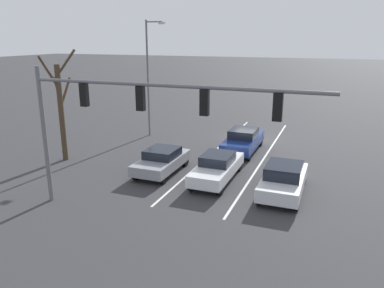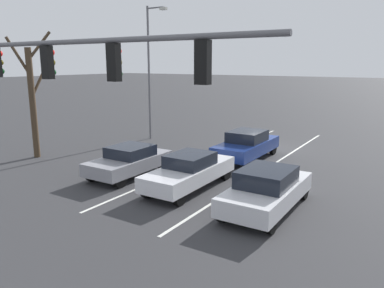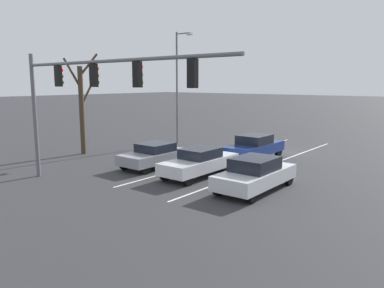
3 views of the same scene
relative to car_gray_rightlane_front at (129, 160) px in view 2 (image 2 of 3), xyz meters
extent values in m
plane|color=#333335|center=(-3.20, -8.45, -0.71)|extent=(240.00, 240.00, 0.00)
cube|color=silver|center=(-4.89, -5.10, -0.70)|extent=(0.12, 18.71, 0.01)
cube|color=silver|center=(-1.51, -5.10, -0.70)|extent=(0.12, 18.71, 0.01)
cube|color=gray|center=(0.00, 0.03, -0.11)|extent=(1.88, 4.14, 0.57)
cube|color=black|center=(0.00, -0.08, 0.42)|extent=(1.65, 1.83, 0.48)
cube|color=red|center=(-0.66, -2.00, 0.03)|extent=(0.24, 0.06, 0.12)
cube|color=red|center=(0.66, -2.00, 0.03)|extent=(0.24, 0.06, 0.12)
cylinder|color=black|center=(-0.81, 1.53, -0.39)|extent=(0.22, 0.64, 0.64)
cylinder|color=black|center=(0.81, 1.53, -0.39)|extent=(0.22, 0.64, 0.64)
cylinder|color=black|center=(-0.81, -1.48, -0.39)|extent=(0.22, 0.64, 0.64)
cylinder|color=black|center=(0.81, -1.48, -0.39)|extent=(0.22, 0.64, 0.64)
cube|color=silver|center=(-6.79, 0.52, -0.10)|extent=(1.88, 4.56, 0.63)
cube|color=black|center=(-6.79, 0.60, 0.51)|extent=(1.66, 2.04, 0.58)
cube|color=red|center=(-7.44, -1.72, 0.06)|extent=(0.24, 0.06, 0.12)
cube|color=red|center=(-6.13, -1.72, 0.06)|extent=(0.24, 0.06, 0.12)
cylinder|color=black|center=(-7.60, 2.26, -0.41)|extent=(0.22, 0.60, 0.60)
cylinder|color=black|center=(-5.98, 2.26, -0.41)|extent=(0.22, 0.60, 0.60)
cylinder|color=black|center=(-7.60, -1.21, -0.41)|extent=(0.22, 0.60, 0.60)
cylinder|color=black|center=(-5.98, -1.21, -0.41)|extent=(0.22, 0.60, 0.60)
cube|color=silver|center=(-3.26, 0.02, -0.07)|extent=(1.72, 4.80, 0.60)
cube|color=black|center=(-3.26, -0.03, 0.48)|extent=(1.51, 1.90, 0.50)
cube|color=red|center=(-3.86, -2.34, 0.08)|extent=(0.24, 0.06, 0.12)
cube|color=red|center=(-2.66, -2.34, 0.08)|extent=(0.24, 0.06, 0.12)
cylinder|color=black|center=(-3.99, 1.83, -0.37)|extent=(0.22, 0.67, 0.67)
cylinder|color=black|center=(-2.53, 1.83, -0.37)|extent=(0.22, 0.67, 0.67)
cylinder|color=black|center=(-3.99, -1.79, -0.37)|extent=(0.22, 0.67, 0.67)
cylinder|color=black|center=(-2.53, -1.79, -0.37)|extent=(0.22, 0.67, 0.67)
cube|color=navy|center=(-3.28, -5.57, -0.05)|extent=(1.89, 4.79, 0.63)
cube|color=black|center=(-3.28, -5.61, 0.54)|extent=(1.66, 2.01, 0.56)
cube|color=red|center=(-3.94, -7.93, 0.11)|extent=(0.24, 0.06, 0.12)
cube|color=red|center=(-2.62, -7.93, 0.11)|extent=(0.24, 0.06, 0.12)
cylinder|color=black|center=(-4.09, -3.77, -0.37)|extent=(0.22, 0.69, 0.69)
cylinder|color=black|center=(-2.46, -3.77, -0.37)|extent=(0.22, 0.69, 0.69)
cylinder|color=black|center=(-4.09, -7.38, -0.37)|extent=(0.22, 0.69, 0.69)
cylinder|color=black|center=(-2.46, -7.38, -0.37)|extent=(0.22, 0.69, 0.69)
cylinder|color=slate|center=(-2.84, 5.26, 4.90)|extent=(12.07, 0.14, 0.14)
cube|color=black|center=(-6.97, 5.26, 4.35)|extent=(0.32, 0.22, 0.95)
sphere|color=red|center=(-6.97, 5.10, 4.64)|extent=(0.20, 0.20, 0.20)
sphere|color=#4C420C|center=(-6.97, 5.10, 4.35)|extent=(0.20, 0.20, 0.20)
sphere|color=#0A3814|center=(-6.97, 5.10, 4.07)|extent=(0.20, 0.20, 0.20)
cube|color=black|center=(-4.35, 5.26, 4.35)|extent=(0.32, 0.22, 0.95)
sphere|color=red|center=(-4.35, 5.10, 4.64)|extent=(0.20, 0.20, 0.20)
sphere|color=#4C420C|center=(-4.35, 5.10, 4.35)|extent=(0.20, 0.20, 0.20)
sphere|color=#0A3814|center=(-4.35, 5.10, 4.07)|extent=(0.20, 0.20, 0.20)
cube|color=black|center=(-1.74, 5.26, 4.35)|extent=(0.32, 0.22, 0.95)
sphere|color=red|center=(-1.74, 5.10, 4.64)|extent=(0.20, 0.20, 0.20)
sphere|color=#4C420C|center=(-1.74, 5.10, 4.35)|extent=(0.20, 0.20, 0.20)
sphere|color=#0A3814|center=(-1.74, 5.10, 4.07)|extent=(0.20, 0.20, 0.20)
sphere|color=#4C420C|center=(0.88, 5.10, 4.35)|extent=(0.20, 0.20, 0.20)
sphere|color=#0A3814|center=(0.88, 5.10, 4.07)|extent=(0.20, 0.20, 0.20)
cylinder|color=slate|center=(4.54, -7.21, 3.57)|extent=(0.14, 0.14, 8.56)
cylinder|color=slate|center=(3.91, -7.21, 7.70)|extent=(1.26, 0.09, 0.09)
cube|color=beige|center=(3.28, -7.21, 7.60)|extent=(0.44, 0.24, 0.16)
cylinder|color=#423323|center=(6.59, 0.11, 2.20)|extent=(0.33, 0.33, 5.83)
cylinder|color=#423323|center=(6.87, 0.51, 4.66)|extent=(0.75, 0.98, 1.97)
cylinder|color=#423323|center=(6.30, -0.37, 5.21)|extent=(0.77, 1.15, 1.51)
cylinder|color=#423323|center=(6.62, -0.43, 3.40)|extent=(0.20, 1.23, 1.74)
cylinder|color=#423323|center=(6.99, -0.18, 3.71)|extent=(0.98, 0.78, 1.20)
camera|label=1|loc=(-8.79, 17.90, 6.62)|focal=35.00mm
camera|label=2|loc=(-11.19, 12.37, 4.35)|focal=35.00mm
camera|label=3|loc=(-14.72, 14.97, 4.06)|focal=35.00mm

